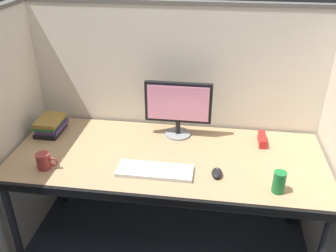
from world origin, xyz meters
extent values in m
cube|color=beige|center=(0.00, 0.74, 0.78)|extent=(2.20, 0.05, 1.55)
cube|color=#605B56|center=(0.00, 0.74, 1.56)|extent=(2.21, 0.06, 0.02)
cube|color=beige|center=(-0.99, 0.20, 0.78)|extent=(0.05, 1.40, 1.55)
cube|color=tan|center=(0.00, 0.30, 0.72)|extent=(1.90, 0.80, 0.04)
cube|color=black|center=(0.00, -0.09, 0.72)|extent=(1.90, 0.02, 0.05)
cylinder|color=black|center=(-0.89, -0.04, 0.35)|extent=(0.04, 0.04, 0.70)
cylinder|color=black|center=(-0.89, 0.64, 0.35)|extent=(0.04, 0.04, 0.70)
cylinder|color=black|center=(0.89, 0.64, 0.35)|extent=(0.04, 0.04, 0.70)
cylinder|color=gray|center=(0.04, 0.56, 0.75)|extent=(0.17, 0.17, 0.01)
cylinder|color=black|center=(0.04, 0.56, 0.80)|extent=(0.03, 0.03, 0.09)
cube|color=black|center=(0.04, 0.56, 0.98)|extent=(0.43, 0.03, 0.27)
cube|color=pink|center=(0.04, 0.55, 0.98)|extent=(0.39, 0.01, 0.23)
cube|color=silver|center=(-0.04, 0.12, 0.75)|extent=(0.43, 0.15, 0.02)
ellipsoid|color=black|center=(0.30, 0.14, 0.76)|extent=(0.06, 0.10, 0.03)
cylinder|color=#59595B|center=(0.30, 0.16, 0.77)|extent=(0.01, 0.01, 0.01)
cylinder|color=#197233|center=(0.62, 0.05, 0.80)|extent=(0.07, 0.07, 0.12)
cylinder|color=#993333|center=(-0.68, 0.08, 0.79)|extent=(0.08, 0.08, 0.09)
torus|color=#993333|center=(-0.62, 0.08, 0.79)|extent=(0.06, 0.01, 0.06)
cube|color=black|center=(-0.82, 0.48, 0.75)|extent=(0.15, 0.21, 0.03)
cube|color=#4C3366|center=(-0.81, 0.49, 0.78)|extent=(0.15, 0.21, 0.03)
cube|color=#26723F|center=(-0.83, 0.49, 0.81)|extent=(0.15, 0.21, 0.03)
cube|color=olive|center=(-0.81, 0.48, 0.83)|extent=(0.15, 0.21, 0.03)
cube|color=red|center=(0.58, 0.53, 0.77)|extent=(0.04, 0.15, 0.06)
camera|label=1|loc=(0.26, -1.52, 1.95)|focal=38.60mm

